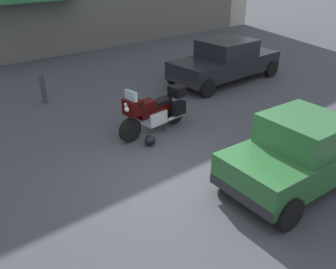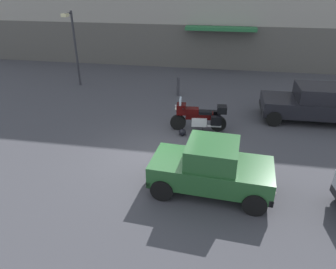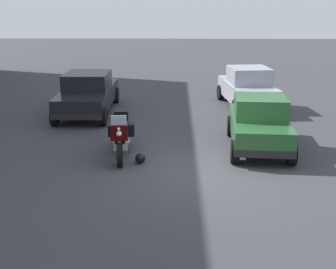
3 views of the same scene
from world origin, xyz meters
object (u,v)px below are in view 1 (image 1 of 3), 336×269
at_px(helmet, 150,141).
at_px(bollard_curbside, 43,87).
at_px(motorcycle, 154,110).
at_px(car_compact_side, 301,153).
at_px(car_sedan_far, 225,61).

bearing_deg(helmet, bollard_curbside, 100.54).
bearing_deg(motorcycle, bollard_curbside, -75.02).
bearing_deg(helmet, motorcycle, 44.17).
bearing_deg(motorcycle, car_compact_side, 94.61).
distance_m(car_compact_side, bollard_curbside, 8.24).
bearing_deg(motorcycle, helmet, 39.14).
bearing_deg(bollard_curbside, car_compact_side, -75.02).
height_order(motorcycle, car_compact_side, car_compact_side).
bearing_deg(car_sedan_far, motorcycle, -159.62).
distance_m(helmet, bollard_curbside, 4.69).
relative_size(car_sedan_far, bollard_curbside, 4.57).
xyz_separation_m(helmet, bollard_curbside, (-0.85, 4.59, 0.39)).
relative_size(motorcycle, bollard_curbside, 2.25).
distance_m(motorcycle, helmet, 0.97).
relative_size(car_sedan_far, car_compact_side, 1.29).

